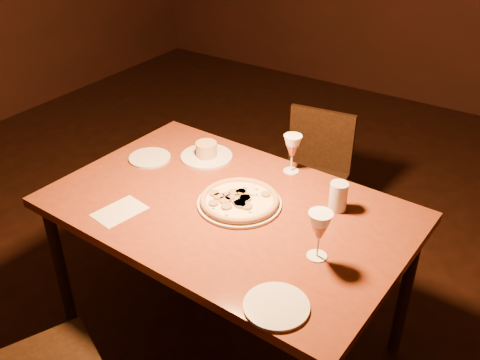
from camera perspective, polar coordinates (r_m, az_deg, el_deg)
The scene contains 12 objects.
floor at distance 2.72m, azimuth -4.31°, elevation -16.96°, with size 7.00×7.00×0.00m, color black.
dining_table at distance 2.25m, azimuth -1.26°, elevation -4.21°, with size 1.51×1.01×0.79m.
chair_far at distance 3.13m, azimuth 7.75°, elevation 0.82°, with size 0.43×0.43×0.79m.
pizza_plate at distance 2.21m, azimuth -0.06°, elevation -2.21°, with size 0.35×0.35×0.04m.
ramekin_saucer at distance 2.55m, azimuth -3.60°, elevation 2.92°, with size 0.25×0.25×0.08m.
wine_glass_far at distance 2.41m, azimuth 5.57°, elevation 2.79°, with size 0.08×0.08×0.18m, color #A76045, non-canonical shape.
wine_glass_right at distance 1.91m, azimuth 8.40°, elevation -5.85°, with size 0.09×0.09×0.19m, color #A76045, non-canonical shape.
water_tumbler at distance 2.19m, azimuth 10.44°, elevation -1.73°, with size 0.07×0.07×0.12m, color silver.
side_plate_left at distance 2.58m, azimuth -9.61°, elevation 2.35°, with size 0.20×0.20×0.01m, color silver.
side_plate_near at distance 1.76m, azimuth 3.91°, elevation -13.27°, with size 0.22×0.22×0.01m, color silver.
menu_card at distance 2.23m, azimuth -12.72°, elevation -3.29°, with size 0.14×0.20×0.00m, color beige.
pendant_light at distance 1.88m, azimuth -1.58°, elevation 17.79°, with size 0.12×0.12×0.12m, color #F18D43.
Camera 1 is at (1.15, -1.39, 2.04)m, focal length 40.00 mm.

